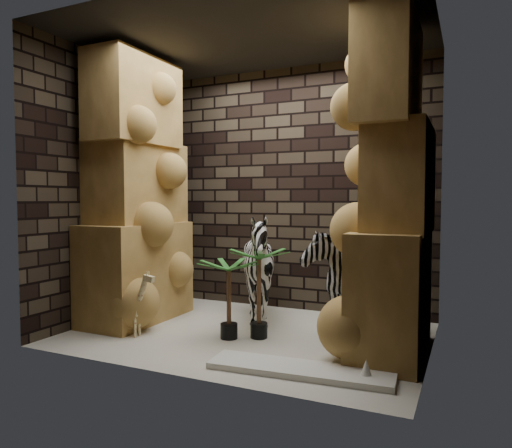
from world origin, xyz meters
The scene contains 14 objects.
floor centered at (0.00, 0.00, 0.00)m, with size 3.50×3.50×0.00m, color beige.
ceiling centered at (0.00, 0.00, 3.00)m, with size 3.50×3.50×0.00m, color black.
wall_back centered at (0.00, 1.25, 1.50)m, with size 3.50×3.50×0.00m, color black.
wall_front centered at (0.00, -1.25, 1.50)m, with size 3.50×3.50×0.00m, color black.
wall_left centered at (-1.75, 0.00, 1.50)m, with size 3.00×3.00×0.00m, color black.
wall_right centered at (1.75, 0.00, 1.50)m, with size 3.00×3.00×0.00m, color black.
rock_pillar_left centered at (-1.40, 0.00, 1.50)m, with size 0.68×1.30×3.00m, color tan, non-canonical shape.
rock_pillar_right centered at (1.42, 0.00, 1.50)m, with size 0.58×1.25×3.00m, color tan, non-canonical shape.
zebra_right centered at (0.76, 0.52, 0.64)m, with size 0.58×1.08×1.28m, color white.
zebra_left centered at (-0.06, 0.42, 0.55)m, with size 0.97×1.21×1.09m, color white.
giraffe_toy centered at (-1.05, -0.55, 0.34)m, with size 0.35×0.12×0.68m, color beige, non-canonical shape.
palm_front centered at (0.16, -0.07, 0.45)m, with size 0.36×0.36×0.90m, color #115111, non-canonical shape.
palm_back centered at (-0.10, -0.21, 0.39)m, with size 0.36×0.36×0.79m, color #115111, non-canonical shape.
surfboard centered at (0.84, -0.79, 0.03)m, with size 1.48×0.36×0.05m, color white.
Camera 1 is at (2.05, -4.26, 1.37)m, focal length 32.98 mm.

